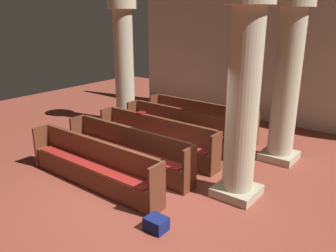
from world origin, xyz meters
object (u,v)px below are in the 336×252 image
Objects in this scene: pew_row_4 at (93,163)px; pillar_far_side at (124,62)px; hymn_book at (141,113)px; kneeler_box_navy at (156,224)px; pillar_aisle_side at (287,79)px; lectern at (247,117)px; pillar_aisle_rear at (243,96)px; pew_row_0 at (200,118)px; pew_row_2 at (156,137)px; pew_row_1 at (180,127)px; pew_row_3 at (127,148)px.

pillar_far_side is (-2.47, 3.46, 1.49)m from pew_row_4.
pew_row_4 is 15.91× the size of hymn_book.
kneeler_box_navy is at bearing -11.53° from pew_row_4.
hymn_book is 3.82m from kneeler_box_navy.
lectern is at bearing 138.02° from pillar_aisle_side.
pillar_aisle_rear reaches higher than hymn_book.
pew_row_4 is at bearing -90.00° from pew_row_0.
pew_row_2 is (0.00, -2.01, 0.00)m from pew_row_0.
pew_row_2 is at bearing -90.00° from pew_row_1.
pew_row_3 is at bearing 90.00° from pew_row_4.
pillar_aisle_rear is (2.52, -1.58, 1.49)m from pew_row_1.
lectern is 3.12× the size of kneeler_box_navy.
pew_row_1 is 1.00× the size of pew_row_3.
pillar_far_side is 2.44m from hymn_book.
pew_row_0 is at bearing 90.00° from pew_row_3.
pew_row_1 is 3.00m from pillar_aisle_side.
pillar_aisle_rear is at bearing -32.03° from pew_row_1.
pillar_aisle_rear is 3.42m from hymn_book.
kneeler_box_navy is at bearing -105.37° from pillar_aisle_rear.
pillar_aisle_side is 4.50m from kneeler_box_navy.
hymn_book reaches higher than pew_row_3.
pillar_aisle_side is 4.99m from pillar_far_side.
pew_row_0 is 1.00m from pew_row_1.
kneeler_box_navy is (2.66, -2.60, -0.84)m from hymn_book.
pew_row_0 is 15.91× the size of hymn_book.
pew_row_3 is at bearing -44.83° from pillar_far_side.
pillar_aisle_rear reaches higher than pew_row_3.
pillar_far_side is at bearing 145.19° from hymn_book.
pew_row_2 is at bearing 90.00° from pew_row_4.
pew_row_3 is at bearing -90.00° from pew_row_1.
pillar_far_side is 1.00× the size of pillar_aisle_rear.
pew_row_1 is 3.32m from pillar_aisle_rear.
kneeler_box_navy is (-0.51, -1.84, -1.87)m from pillar_aisle_rear.
pew_row_4 is at bearing -100.93° from lectern.
pew_row_3 is 3.79m from pillar_far_side.
pew_row_3 is 0.91× the size of pillar_aisle_rear.
pillar_aisle_side reaches higher than pew_row_4.
pillar_far_side is 17.50× the size of hymn_book.
lectern reaches higher than pew_row_1.
pillar_aisle_rear is (4.99, -2.03, -0.00)m from pillar_far_side.
pew_row_0 is at bearing 171.88° from pillar_aisle_side.
lectern is (-1.55, 3.61, -1.53)m from pillar_aisle_rear.
pew_row_1 is 3.01m from pew_row_4.
hymn_book is at bearing -119.66° from lectern.
pew_row_4 is at bearing -90.00° from pew_row_1.
pew_row_4 is at bearing -124.60° from pillar_aisle_side.
kneeler_box_navy is at bearing -97.11° from pillar_aisle_side.
lectern is at bearing 113.17° from pillar_aisle_rear.
pew_row_4 is 0.91× the size of pillar_aisle_side.
pillar_aisle_side is 1.00× the size of pillar_far_side.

